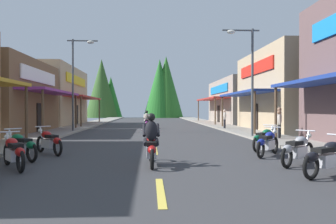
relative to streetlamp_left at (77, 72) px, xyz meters
The scene contains 22 objects.
ground 7.06m from the streetlamp_left, ahead, with size 10.79×80.40×0.10m, color #38383A.
sidewalk_left 4.51m from the streetlamp_left, 150.68° to the left, with size 2.61×80.40×0.12m, color gray.
sidewalk_right 12.93m from the streetlamp_left, ahead, with size 2.61×80.40×0.12m, color gray.
centerline_dashes 7.97m from the streetlamp_left, 34.92° to the left, with size 0.16×55.48×0.01m.
storefront_left_far 12.47m from the streetlamp_left, 117.40° to the left, with size 8.23×12.21×6.04m.
storefront_right_middle 16.80m from the streetlamp_left, ahead, with size 8.37×10.75×6.20m.
storefront_right_far 22.64m from the streetlamp_left, 40.66° to the left, with size 9.17×13.35×5.17m.
streetlamp_left is the anchor object (origin of this frame).
streetlamp_right 12.08m from the streetlamp_left, 25.10° to the right, with size 2.19×0.30×6.40m.
motorcycle_parked_right_1 19.20m from the streetlamp_left, 58.95° to the right, with size 1.87×1.22×1.04m.
motorcycle_parked_right_2 17.85m from the streetlamp_left, 56.20° to the right, with size 1.67×1.49×1.04m.
motorcycle_parked_right_3 16.19m from the streetlamp_left, 52.87° to the right, with size 1.42×1.73×1.04m.
motorcycle_parked_right_4 15.31m from the streetlamp_left, 48.01° to the right, with size 1.54×1.62×1.04m.
motorcycle_parked_left_2 15.22m from the streetlamp_left, 84.45° to the right, with size 1.32×1.81×1.04m.
motorcycle_parked_left_3 13.66m from the streetlamp_left, 85.59° to the right, with size 1.64×1.52×1.04m.
motorcycle_parked_left_4 12.36m from the streetlamp_left, 82.68° to the right, with size 1.47×1.69×1.04m.
rider_cruising_lead 15.67m from the streetlamp_left, 69.64° to the right, with size 0.60×2.14×1.57m.
rider_cruising_trailing 7.32m from the streetlamp_left, 38.00° to the left, with size 0.60×2.14×1.57m.
pedestrian_by_shop 14.38m from the streetlamp_left, 28.74° to the right, with size 0.34×0.56×1.62m.
pedestrian_waiting 14.28m from the streetlamp_left, 24.67° to the right, with size 0.43×0.46×1.79m.
pedestrian_strolling 12.14m from the streetlamp_left, 12.52° to the left, with size 0.27×0.57×1.65m.
treeline_backdrop 41.26m from the streetlamp_left, 85.33° to the left, with size 19.39×7.52×12.19m.
Camera 1 is at (-0.21, 0.43, 1.69)m, focal length 35.07 mm.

